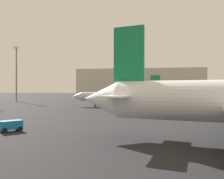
{
  "coord_description": "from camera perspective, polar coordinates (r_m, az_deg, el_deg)",
  "views": [
    {
      "loc": [
        0.86,
        -6.43,
        4.95
      ],
      "look_at": [
        -7.33,
        49.19,
        4.89
      ],
      "focal_mm": 36.36,
      "sensor_mm": 36.0,
      "label": 1
    }
  ],
  "objects": [
    {
      "name": "baggage_cart",
      "position": [
        29.26,
        -24.06,
        -8.18
      ],
      "size": [
        2.59,
        2.64,
        1.3
      ],
      "rotation": [
        0.0,
        0.0,
        0.82
      ],
      "color": "#1972BF",
      "rests_on": "ground_plane"
    },
    {
      "name": "airplane_distant",
      "position": [
        62.5,
        2.14,
        -1.79
      ],
      "size": [
        26.65,
        24.14,
        8.75
      ],
      "rotation": [
        0.0,
        0.0,
        3.18
      ],
      "color": "silver",
      "rests_on": "ground_plane"
    },
    {
      "name": "light_mast_left",
      "position": [
        98.42,
        -22.92,
        4.35
      ],
      "size": [
        2.4,
        0.5,
        22.07
      ],
      "color": "slate",
      "rests_on": "ground_plane"
    },
    {
      "name": "terminal_building",
      "position": [
        127.8,
        6.94,
        1.35
      ],
      "size": [
        65.7,
        25.79,
        15.66
      ],
      "primitive_type": "cube",
      "color": "beige",
      "rests_on": "ground_plane"
    }
  ]
}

